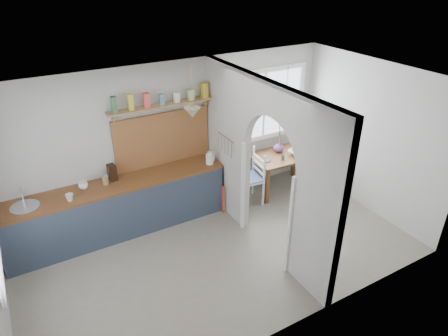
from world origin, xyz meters
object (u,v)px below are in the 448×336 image
chair_right (321,156)px  kettle (210,158)px  chair_left (248,178)px  dining_table (281,172)px  vase (279,147)px

chair_right → kettle: 2.49m
chair_left → kettle: (-0.69, 0.15, 0.51)m
chair_left → chair_right: (1.75, 0.03, -0.01)m
dining_table → vase: bearing=89.6°
dining_table → chair_right: (0.93, -0.06, 0.12)m
kettle → chair_right: bearing=7.6°
dining_table → chair_left: bearing=-171.1°
dining_table → chair_right: size_ratio=1.20×
dining_table → kettle: bearing=-179.5°
chair_left → kettle: kettle is taller
dining_table → chair_left: size_ratio=1.17×
kettle → chair_left: bearing=-1.8°
kettle → vase: 1.53m
chair_left → kettle: 0.87m
vase → dining_table: bearing=-93.4°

